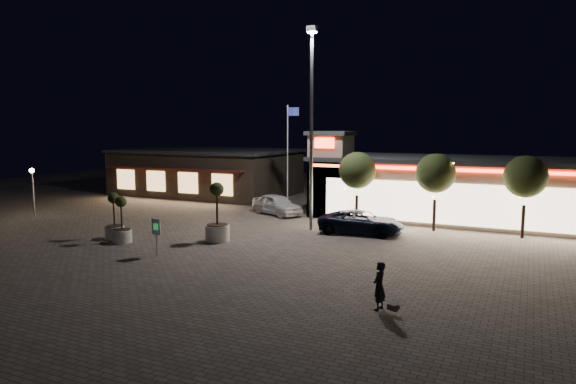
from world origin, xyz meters
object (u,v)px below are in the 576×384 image
at_px(pickup_truck, 361,222).
at_px(planter_left, 114,224).
at_px(pedestrian, 379,286).
at_px(valet_sign, 156,230).
at_px(white_sedan, 277,204).
at_px(planter_mid, 122,228).

xyz_separation_m(pickup_truck, planter_left, (-12.38, -7.42, 0.13)).
distance_m(pedestrian, valet_sign, 12.44).
bearing_deg(pedestrian, pickup_truck, -149.17).
height_order(white_sedan, pedestrian, pedestrian).
bearing_deg(planter_left, white_sedan, 67.28).
distance_m(pickup_truck, planter_mid, 13.83).
height_order(pickup_truck, valet_sign, valet_sign).
bearing_deg(valet_sign, white_sedan, 90.05).
height_order(planter_left, valet_sign, planter_left).
bearing_deg(planter_mid, pedestrian, -15.08).
height_order(pedestrian, valet_sign, valet_sign).
height_order(planter_mid, valet_sign, planter_mid).
distance_m(pickup_truck, pedestrian, 13.02).
relative_size(planter_left, planter_mid, 1.04).
height_order(white_sedan, planter_mid, planter_mid).
distance_m(planter_left, valet_sign, 5.19).
height_order(pickup_truck, pedestrian, pedestrian).
distance_m(pickup_truck, white_sedan, 8.58).
distance_m(pickup_truck, valet_sign, 12.16).
bearing_deg(pedestrian, valet_sign, -92.20).
bearing_deg(planter_left, valet_sign, -23.25).
relative_size(white_sedan, pedestrian, 2.59).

